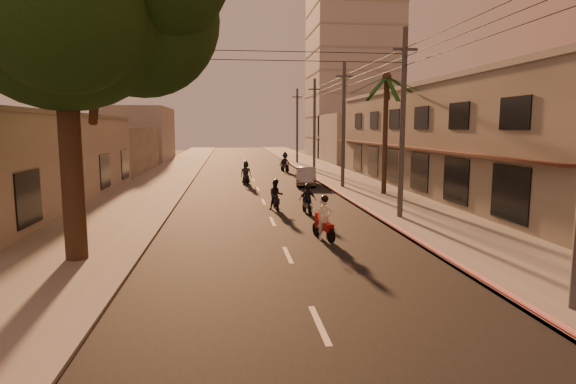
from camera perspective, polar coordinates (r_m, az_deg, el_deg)
name	(u,v)px	position (r m, az deg, el deg)	size (l,w,h in m)	color
ground	(295,272)	(14.95, 0.88, -9.51)	(160.00, 160.00, 0.00)	#383023
road	(258,189)	(34.48, -3.60, 0.34)	(10.00, 140.00, 0.02)	black
sidewalk_right	(360,187)	(35.69, 8.51, 0.60)	(5.00, 140.00, 0.12)	slate
sidewalk_left	(150,190)	(34.87, -16.00, 0.22)	(5.00, 140.00, 0.12)	slate
curb_stripe	(344,197)	(30.29, 6.62, -0.55)	(0.20, 60.00, 0.20)	red
shophouse_row	(458,138)	(35.87, 19.53, 6.03)	(8.80, 34.20, 7.30)	gray
left_building	(10,160)	(30.67, -30.05, 3.26)	(8.20, 24.20, 5.20)	#A49F94
distant_tower	(353,61)	(73.03, 7.67, 15.17)	(12.10, 12.10, 28.00)	#B7B5B2
palm_tree	(387,84)	(31.86, 11.60, 12.46)	(5.00, 5.00, 8.20)	black
utility_poles	(344,97)	(35.16, 6.64, 11.10)	(1.20, 48.26, 9.00)	#38383A
filler_right	(358,138)	(61.27, 8.25, 6.30)	(8.00, 14.00, 6.00)	#A49F94
filler_left_near	(104,150)	(49.68, -20.99, 4.63)	(8.00, 14.00, 4.40)	#A49F94
filler_left_far	(138,134)	(67.24, -17.33, 6.57)	(8.00, 14.00, 7.00)	#A49F94
scooter_red	(324,220)	(19.02, 4.32, -3.31)	(0.91, 1.77, 1.79)	black
scooter_mid_a	(276,196)	(25.80, -1.44, -0.47)	(0.82, 1.71, 1.67)	black
scooter_mid_b	(308,200)	(24.51, 2.33, -1.01)	(0.96, 1.61, 1.58)	black
scooter_far_a	(246,174)	(37.61, -5.00, 2.19)	(0.98, 1.86, 1.83)	black
scooter_far_b	(285,163)	(47.75, -0.35, 3.49)	(1.54, 1.98, 1.99)	black
parked_car	(306,176)	(36.71, 2.17, 1.86)	(2.07, 4.34, 1.37)	gray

